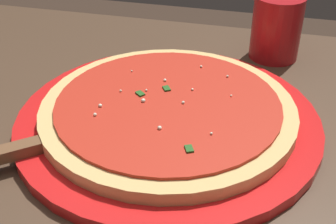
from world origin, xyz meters
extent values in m
cube|color=black|center=(0.40, -0.30, 0.37)|extent=(0.06, 0.06, 0.74)
cube|color=#473323|center=(0.00, 0.00, 0.76)|extent=(0.95, 0.74, 0.03)
cylinder|color=red|center=(-0.02, -0.03, 0.78)|extent=(0.38, 0.38, 0.01)
cylinder|color=#DBB26B|center=(-0.02, -0.03, 0.79)|extent=(0.32, 0.32, 0.02)
cylinder|color=red|center=(-0.02, -0.03, 0.80)|extent=(0.28, 0.28, 0.00)
sphere|color=#EFEACC|center=(0.06, 0.02, 0.81)|extent=(0.00, 0.00, 0.00)
sphere|color=#EFEACC|center=(-0.02, 0.03, 0.81)|extent=(0.00, 0.00, 0.00)
sphere|color=#EFEACC|center=(-0.09, -0.06, 0.81)|extent=(0.00, 0.00, 0.00)
sphere|color=#EFEACC|center=(-0.08, 0.02, 0.81)|extent=(0.00, 0.00, 0.00)
sphere|color=#EFEACC|center=(-0.08, -0.11, 0.81)|extent=(0.00, 0.00, 0.00)
sphere|color=#EFEACC|center=(0.06, 0.00, 0.81)|extent=(0.00, 0.00, 0.00)
sphere|color=#EFEACC|center=(0.00, -0.08, 0.81)|extent=(0.00, 0.00, 0.00)
sphere|color=#EFEACC|center=(-0.04, -0.13, 0.81)|extent=(0.00, 0.00, 0.00)
sphere|color=#EFEACC|center=(0.01, -0.02, 0.81)|extent=(0.01, 0.01, 0.01)
sphere|color=#EFEACC|center=(-0.04, -0.03, 0.81)|extent=(0.00, 0.00, 0.00)
sphere|color=#EFEACC|center=(0.02, -0.05, 0.81)|extent=(0.00, 0.00, 0.00)
sphere|color=#EFEACC|center=(0.05, -0.04, 0.81)|extent=(0.00, 0.00, 0.00)
sphere|color=#EFEACC|center=(0.05, -0.09, 0.81)|extent=(0.00, 0.00, 0.00)
sphere|color=#EFEACC|center=(-0.04, -0.06, 0.81)|extent=(0.00, 0.00, 0.00)
cube|color=#23561E|center=(-0.06, 0.06, 0.81)|extent=(0.01, 0.01, 0.00)
cube|color=#23561E|center=(0.02, -0.04, 0.81)|extent=(0.01, 0.01, 0.00)
cube|color=#23561E|center=(-0.01, -0.06, 0.81)|extent=(0.01, 0.01, 0.00)
cube|color=silver|center=(0.06, 0.04, 0.79)|extent=(0.11, 0.11, 0.00)
cylinder|color=#B2191E|center=(-0.13, -0.26, 0.82)|extent=(0.08, 0.08, 0.10)
camera|label=1|loc=(-0.13, 0.42, 1.10)|focal=48.10mm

